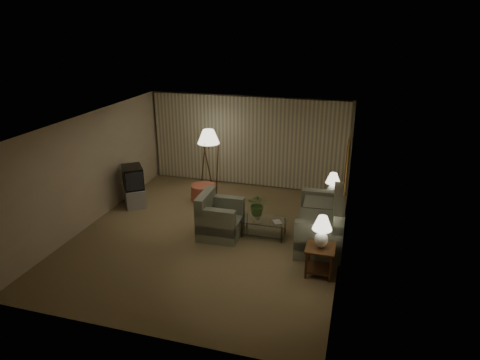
{
  "coord_description": "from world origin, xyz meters",
  "views": [
    {
      "loc": [
        3.16,
        -8.4,
        4.77
      ],
      "look_at": [
        0.57,
        0.6,
        1.22
      ],
      "focal_mm": 32.0,
      "sensor_mm": 36.0,
      "label": 1
    }
  ],
  "objects_px": {
    "side_table_near": "(320,255)",
    "coffee_table": "(264,225)",
    "side_table_far": "(331,204)",
    "floor_lamp": "(209,161)",
    "vase": "(258,216)",
    "armchair": "(220,219)",
    "table_lamp_far": "(333,183)",
    "table_lamp_near": "(322,229)",
    "crt_tv": "(133,177)",
    "sofa": "(320,224)",
    "ottoman": "(203,192)",
    "tv_cabinet": "(135,196)"
  },
  "relations": [
    {
      "from": "side_table_far",
      "to": "coffee_table",
      "type": "relative_size",
      "value": 0.56
    },
    {
      "from": "floor_lamp",
      "to": "vase",
      "type": "relative_size",
      "value": 12.51
    },
    {
      "from": "armchair",
      "to": "coffee_table",
      "type": "xyz_separation_m",
      "value": [
        0.97,
        0.26,
        -0.13
      ]
    },
    {
      "from": "coffee_table",
      "to": "floor_lamp",
      "type": "bearing_deg",
      "value": 134.95
    },
    {
      "from": "table_lamp_near",
      "to": "side_table_near",
      "type": "bearing_deg",
      "value": -51.34
    },
    {
      "from": "coffee_table",
      "to": "ottoman",
      "type": "xyz_separation_m",
      "value": [
        -2.1,
        1.58,
        -0.05
      ]
    },
    {
      "from": "side_table_near",
      "to": "ottoman",
      "type": "bearing_deg",
      "value": 141.15
    },
    {
      "from": "armchair",
      "to": "side_table_far",
      "type": "relative_size",
      "value": 1.68
    },
    {
      "from": "side_table_far",
      "to": "floor_lamp",
      "type": "relative_size",
      "value": 0.32
    },
    {
      "from": "side_table_far",
      "to": "coffee_table",
      "type": "height_order",
      "value": "side_table_far"
    },
    {
      "from": "armchair",
      "to": "ottoman",
      "type": "xyz_separation_m",
      "value": [
        -1.13,
        1.84,
        -0.19
      ]
    },
    {
      "from": "ottoman",
      "to": "sofa",
      "type": "bearing_deg",
      "value": -23.77
    },
    {
      "from": "ottoman",
      "to": "vase",
      "type": "xyz_separation_m",
      "value": [
        1.95,
        -1.58,
        0.27
      ]
    },
    {
      "from": "sofa",
      "to": "table_lamp_near",
      "type": "height_order",
      "value": "table_lamp_near"
    },
    {
      "from": "table_lamp_near",
      "to": "crt_tv",
      "type": "height_order",
      "value": "table_lamp_near"
    },
    {
      "from": "table_lamp_far",
      "to": "vase",
      "type": "bearing_deg",
      "value": -139.26
    },
    {
      "from": "sofa",
      "to": "vase",
      "type": "xyz_separation_m",
      "value": [
        -1.42,
        -0.1,
        0.05
      ]
    },
    {
      "from": "side_table_near",
      "to": "table_lamp_near",
      "type": "height_order",
      "value": "table_lamp_near"
    },
    {
      "from": "side_table_near",
      "to": "ottoman",
      "type": "relative_size",
      "value": 0.9
    },
    {
      "from": "side_table_far",
      "to": "floor_lamp",
      "type": "height_order",
      "value": "floor_lamp"
    },
    {
      "from": "coffee_table",
      "to": "vase",
      "type": "bearing_deg",
      "value": -180.0
    },
    {
      "from": "sofa",
      "to": "side_table_near",
      "type": "bearing_deg",
      "value": 2.72
    },
    {
      "from": "armchair",
      "to": "crt_tv",
      "type": "relative_size",
      "value": 1.19
    },
    {
      "from": "table_lamp_far",
      "to": "crt_tv",
      "type": "height_order",
      "value": "table_lamp_far"
    },
    {
      "from": "vase",
      "to": "table_lamp_far",
      "type": "bearing_deg",
      "value": 40.74
    },
    {
      "from": "sofa",
      "to": "tv_cabinet",
      "type": "xyz_separation_m",
      "value": [
        -5.05,
        0.68,
        -0.19
      ]
    },
    {
      "from": "side_table_far",
      "to": "table_lamp_near",
      "type": "distance_m",
      "value": 2.67
    },
    {
      "from": "tv_cabinet",
      "to": "side_table_near",
      "type": "bearing_deg",
      "value": 31.86
    },
    {
      "from": "side_table_near",
      "to": "coffee_table",
      "type": "bearing_deg",
      "value": 138.58
    },
    {
      "from": "side_table_near",
      "to": "vase",
      "type": "relative_size",
      "value": 3.97
    },
    {
      "from": "side_table_near",
      "to": "table_lamp_far",
      "type": "bearing_deg",
      "value": 90.0
    },
    {
      "from": "table_lamp_near",
      "to": "coffee_table",
      "type": "xyz_separation_m",
      "value": [
        -1.42,
        1.25,
        -0.71
      ]
    },
    {
      "from": "armchair",
      "to": "vase",
      "type": "height_order",
      "value": "armchair"
    },
    {
      "from": "crt_tv",
      "to": "ottoman",
      "type": "distance_m",
      "value": 1.95
    },
    {
      "from": "sofa",
      "to": "table_lamp_far",
      "type": "bearing_deg",
      "value": 169.53
    },
    {
      "from": "side_table_far",
      "to": "crt_tv",
      "type": "xyz_separation_m",
      "value": [
        -5.2,
        -0.57,
        0.4
      ]
    },
    {
      "from": "table_lamp_far",
      "to": "crt_tv",
      "type": "bearing_deg",
      "value": -173.73
    },
    {
      "from": "side_table_near",
      "to": "tv_cabinet",
      "type": "relative_size",
      "value": 0.65
    },
    {
      "from": "sofa",
      "to": "vase",
      "type": "relative_size",
      "value": 13.85
    },
    {
      "from": "side_table_near",
      "to": "side_table_far",
      "type": "bearing_deg",
      "value": 90.0
    },
    {
      "from": "side_table_near",
      "to": "tv_cabinet",
      "type": "height_order",
      "value": "side_table_near"
    },
    {
      "from": "tv_cabinet",
      "to": "crt_tv",
      "type": "distance_m",
      "value": 0.55
    },
    {
      "from": "side_table_near",
      "to": "floor_lamp",
      "type": "height_order",
      "value": "floor_lamp"
    },
    {
      "from": "floor_lamp",
      "to": "tv_cabinet",
      "type": "bearing_deg",
      "value": -142.36
    },
    {
      "from": "sofa",
      "to": "side_table_far",
      "type": "relative_size",
      "value": 3.49
    },
    {
      "from": "tv_cabinet",
      "to": "coffee_table",
      "type": "bearing_deg",
      "value": 41.54
    },
    {
      "from": "tv_cabinet",
      "to": "floor_lamp",
      "type": "distance_m",
      "value": 2.27
    },
    {
      "from": "sofa",
      "to": "coffee_table",
      "type": "xyz_separation_m",
      "value": [
        -1.27,
        -0.1,
        -0.16
      ]
    },
    {
      "from": "table_lamp_near",
      "to": "coffee_table",
      "type": "relative_size",
      "value": 0.62
    },
    {
      "from": "table_lamp_near",
      "to": "ottoman",
      "type": "xyz_separation_m",
      "value": [
        -3.52,
        2.83,
        -0.77
      ]
    }
  ]
}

